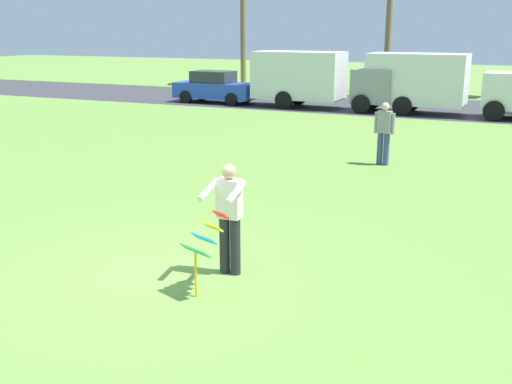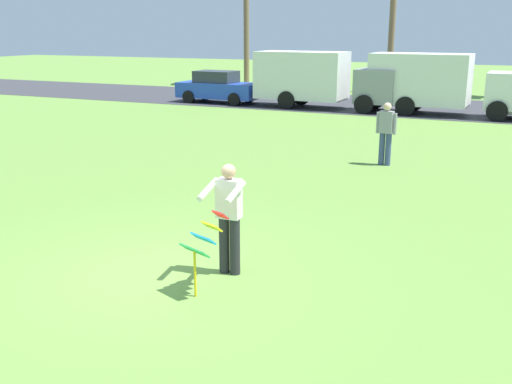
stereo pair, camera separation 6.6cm
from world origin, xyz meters
name	(u,v)px [view 2 (the right image)]	position (x,y,z in m)	size (l,w,h in m)	color
ground_plane	(154,274)	(0.00, 0.00, 0.00)	(120.00, 120.00, 0.00)	olive
road_strip	(410,107)	(0.00, 22.27, 0.01)	(120.00, 8.00, 0.01)	#38383D
person_kite_flyer	(229,215)	(1.04, 0.52, 0.95)	(0.54, 0.66, 1.73)	#26262B
kite_held	(203,241)	(1.03, -0.26, 0.78)	(0.57, 0.72, 1.16)	red
parked_car_blue	(218,87)	(-9.21, 19.87, 0.77)	(4.25, 1.93, 1.60)	#2347B7
parked_truck_grey_van	(318,78)	(-3.94, 19.87, 1.41)	(6.76, 2.27, 2.62)	gray
parked_truck_white_box	(439,82)	(1.56, 19.87, 1.41)	(6.77, 2.29, 2.62)	silver
person_walker_near	(386,132)	(1.60, 9.04, 0.93)	(0.57, 0.25, 1.73)	#384772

